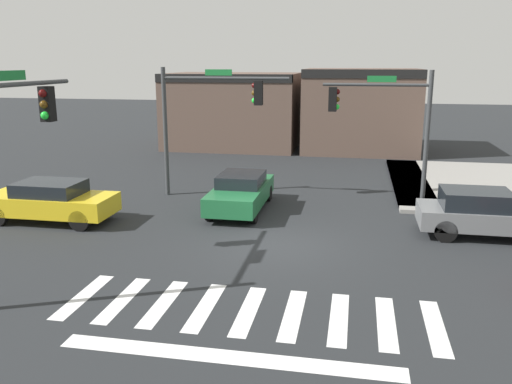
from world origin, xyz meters
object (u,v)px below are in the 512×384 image
(traffic_signal_northeast, at_px, (385,115))
(traffic_signal_northwest, at_px, (208,108))
(car_green, at_px, (241,192))
(car_yellow, at_px, (50,201))
(car_gray, at_px, (490,214))
(traffic_signal_southwest, at_px, (7,138))

(traffic_signal_northeast, relative_size, traffic_signal_northwest, 0.98)
(car_green, relative_size, car_yellow, 1.01)
(traffic_signal_northeast, bearing_deg, car_gray, 131.06)
(traffic_signal_northeast, distance_m, car_yellow, 12.90)
(car_yellow, distance_m, car_gray, 14.96)
(traffic_signal_northwest, bearing_deg, car_gray, -18.22)
(car_yellow, bearing_deg, traffic_signal_southwest, -66.12)
(car_yellow, xyz_separation_m, car_gray, (14.92, 1.12, 0.01))
(traffic_signal_northeast, distance_m, car_gray, 5.76)
(car_green, distance_m, car_yellow, 6.88)
(traffic_signal_northwest, distance_m, car_gray, 11.28)
(traffic_signal_northeast, xyz_separation_m, car_green, (-5.29, -2.19, -2.80))
(traffic_signal_northeast, relative_size, car_gray, 1.09)
(traffic_signal_northwest, bearing_deg, car_green, -45.71)
(traffic_signal_southwest, height_order, car_yellow, traffic_signal_southwest)
(car_green, xyz_separation_m, car_gray, (8.61, -1.62, 0.05))
(car_green, height_order, car_gray, car_gray)
(traffic_signal_southwest, height_order, traffic_signal_northwest, traffic_signal_southwest)
(traffic_signal_northwest, xyz_separation_m, car_yellow, (-4.57, -4.52, -2.95))
(traffic_signal_southwest, relative_size, traffic_signal_northwest, 1.01)
(traffic_signal_northeast, height_order, car_yellow, traffic_signal_northeast)
(car_gray, bearing_deg, traffic_signal_northeast, 131.06)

